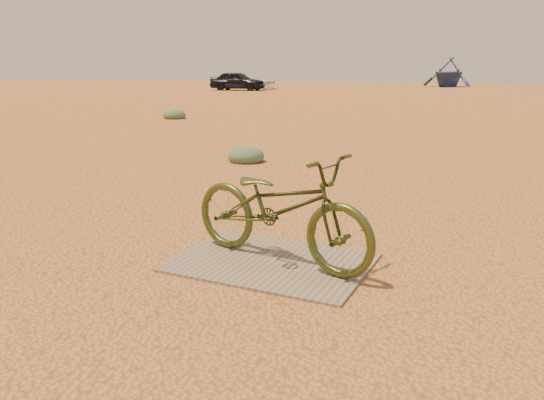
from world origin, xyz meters
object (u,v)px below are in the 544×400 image
at_px(plywood_board, 272,262).
at_px(boat_far_left, 449,72).
at_px(car, 237,81).
at_px(boat_near_left, 261,82).
at_px(bicycle, 280,208).

bearing_deg(plywood_board, boat_far_left, 95.58).
height_order(car, boat_near_left, car).
distance_m(plywood_board, boat_near_left, 39.42).
relative_size(boat_near_left, boat_far_left, 0.99).
xyz_separation_m(boat_near_left, boat_far_left, (13.03, 11.20, 0.79)).
bearing_deg(boat_far_left, car, -117.96).
distance_m(plywood_board, car, 36.39).
distance_m(plywood_board, bicycle, 0.48).
distance_m(boat_near_left, boat_far_left, 17.20).
bearing_deg(plywood_board, bicycle, 27.26).
xyz_separation_m(plywood_board, car, (-17.78, 31.74, 0.68)).
distance_m(car, boat_far_left, 19.83).
distance_m(car, boat_near_left, 3.56).
xyz_separation_m(bicycle, car, (-17.83, 31.71, 0.21)).
height_order(plywood_board, boat_far_left, boat_far_left).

